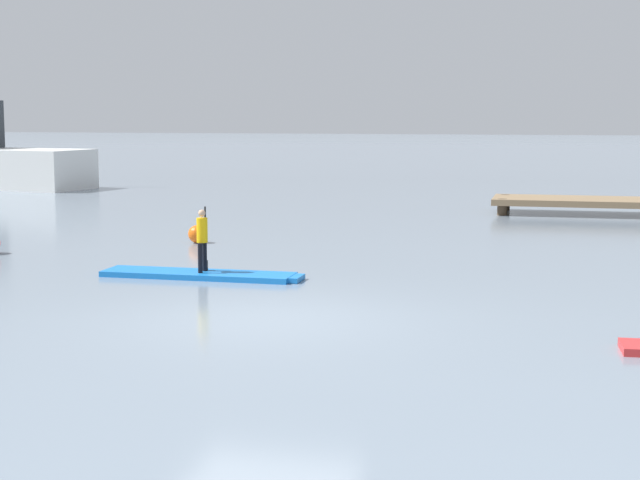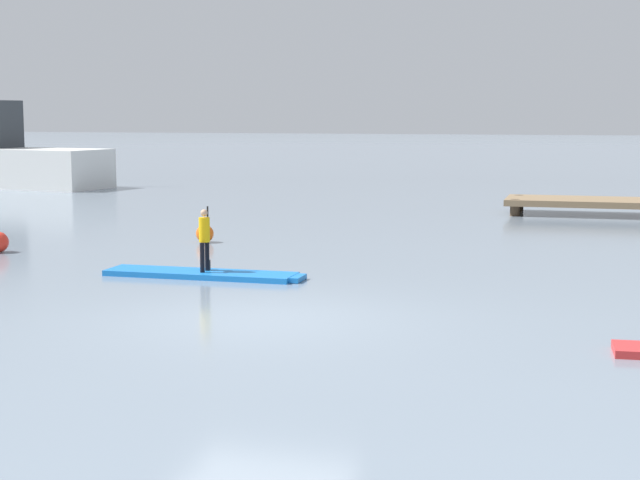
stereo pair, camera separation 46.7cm
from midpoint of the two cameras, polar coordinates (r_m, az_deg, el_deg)
name	(u,v)px [view 2 (the right image)]	position (r m, az deg, el deg)	size (l,w,h in m)	color
ground_plane	(262,319)	(14.32, -2.43, -4.55)	(240.00, 240.00, 0.00)	gray
paddleboard_near	(204,274)	(18.03, -5.89, -1.95)	(3.66, 0.80, 0.10)	blue
paddler_child_solo	(205,237)	(17.94, -5.87, 0.19)	(0.20, 0.40, 1.16)	black
mooring_buoy_near	(205,234)	(22.76, -6.01, 0.37)	(0.41, 0.41, 0.41)	orange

